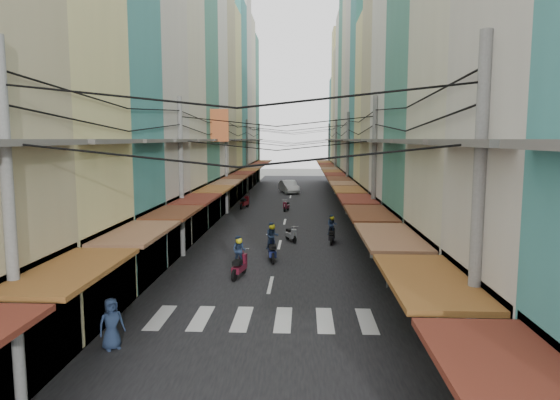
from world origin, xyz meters
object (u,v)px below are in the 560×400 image
(white_car, at_px, (289,193))
(market_umbrella, at_px, (435,258))
(bicycle, at_px, (404,259))
(traffic_sign, at_px, (388,235))

(white_car, xyz_separation_m, market_umbrella, (5.83, -40.14, 2.31))
(white_car, height_order, market_umbrella, market_umbrella)
(bicycle, bearing_deg, market_umbrella, 166.47)
(white_car, relative_size, market_umbrella, 1.92)
(white_car, distance_m, bicycle, 31.57)
(white_car, relative_size, bicycle, 2.86)
(white_car, height_order, traffic_sign, traffic_sign)
(white_car, bearing_deg, bicycle, -93.43)
(bicycle, xyz_separation_m, traffic_sign, (-1.73, -5.10, 2.22))
(white_car, xyz_separation_m, traffic_sign, (5.04, -35.92, 2.22))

